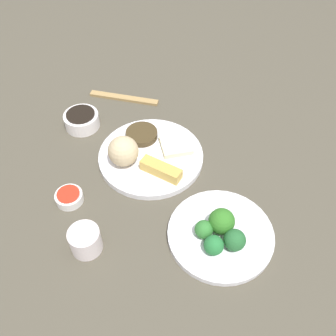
{
  "coord_description": "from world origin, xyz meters",
  "views": [
    {
      "loc": [
        0.58,
        -0.3,
        0.72
      ],
      "look_at": [
        0.09,
        0.01,
        0.06
      ],
      "focal_mm": 40.41,
      "sensor_mm": 36.0,
      "label": 1
    }
  ],
  "objects_px": {
    "sauce_ramekin_sweet_and_sour": "(69,197)",
    "teacup": "(85,240)",
    "main_plate": "(151,156)",
    "soy_sauce_bowl": "(82,120)",
    "chopsticks_pair": "(124,98)",
    "broccoli_plate": "(220,234)"
  },
  "relations": [
    {
      "from": "teacup",
      "to": "broccoli_plate",
      "type": "bearing_deg",
      "value": 63.01
    },
    {
      "from": "main_plate",
      "to": "teacup",
      "type": "distance_m",
      "value": 0.28
    },
    {
      "from": "broccoli_plate",
      "to": "sauce_ramekin_sweet_and_sour",
      "type": "distance_m",
      "value": 0.35
    },
    {
      "from": "main_plate",
      "to": "teacup",
      "type": "height_order",
      "value": "teacup"
    },
    {
      "from": "main_plate",
      "to": "soy_sauce_bowl",
      "type": "distance_m",
      "value": 0.23
    },
    {
      "from": "sauce_ramekin_sweet_and_sour",
      "to": "main_plate",
      "type": "bearing_deg",
      "value": 92.97
    },
    {
      "from": "main_plate",
      "to": "teacup",
      "type": "relative_size",
      "value": 4.03
    },
    {
      "from": "soy_sauce_bowl",
      "to": "main_plate",
      "type": "bearing_deg",
      "value": 24.76
    },
    {
      "from": "broccoli_plate",
      "to": "chopsticks_pair",
      "type": "xyz_separation_m",
      "value": [
        -0.52,
        0.05,
        -0.0
      ]
    },
    {
      "from": "chopsticks_pair",
      "to": "main_plate",
      "type": "bearing_deg",
      "value": -12.52
    },
    {
      "from": "main_plate",
      "to": "chopsticks_pair",
      "type": "bearing_deg",
      "value": 167.48
    },
    {
      "from": "main_plate",
      "to": "chopsticks_pair",
      "type": "height_order",
      "value": "main_plate"
    },
    {
      "from": "sauce_ramekin_sweet_and_sour",
      "to": "teacup",
      "type": "bearing_deg",
      "value": -7.43
    },
    {
      "from": "sauce_ramekin_sweet_and_sour",
      "to": "soy_sauce_bowl",
      "type": "bearing_deg",
      "value": 149.27
    },
    {
      "from": "main_plate",
      "to": "teacup",
      "type": "xyz_separation_m",
      "value": [
        0.14,
        -0.24,
        0.02
      ]
    },
    {
      "from": "main_plate",
      "to": "soy_sauce_bowl",
      "type": "relative_size",
      "value": 2.81
    },
    {
      "from": "chopsticks_pair",
      "to": "sauce_ramekin_sweet_and_sour",
      "type": "bearing_deg",
      "value": -47.16
    },
    {
      "from": "broccoli_plate",
      "to": "teacup",
      "type": "height_order",
      "value": "teacup"
    },
    {
      "from": "main_plate",
      "to": "chopsticks_pair",
      "type": "relative_size",
      "value": 1.28
    },
    {
      "from": "soy_sauce_bowl",
      "to": "teacup",
      "type": "height_order",
      "value": "teacup"
    },
    {
      "from": "main_plate",
      "to": "chopsticks_pair",
      "type": "xyz_separation_m",
      "value": [
        -0.25,
        0.05,
        -0.0
      ]
    },
    {
      "from": "main_plate",
      "to": "soy_sauce_bowl",
      "type": "xyz_separation_m",
      "value": [
        -0.2,
        -0.09,
        0.01
      ]
    }
  ]
}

